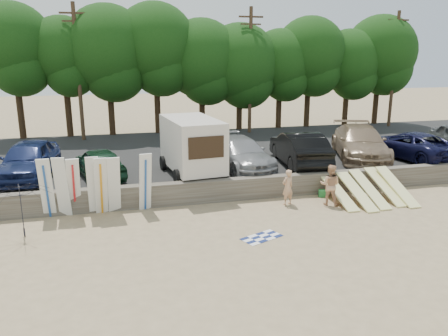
{
  "coord_description": "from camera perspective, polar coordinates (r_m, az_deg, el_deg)",
  "views": [
    {
      "loc": [
        -7.91,
        -15.18,
        6.42
      ],
      "look_at": [
        -3.28,
        3.0,
        1.52
      ],
      "focal_mm": 35.0,
      "sensor_mm": 36.0,
      "label": 1
    }
  ],
  "objects": [
    {
      "name": "surfboard_upright_6",
      "position": [
        18.41,
        -10.24,
        -1.83
      ],
      "size": [
        0.59,
        0.71,
        2.55
      ],
      "primitive_type": "cube",
      "rotation": [
        0.23,
        0.0,
        0.15
      ],
      "color": "silver",
      "rests_on": "ground"
    },
    {
      "name": "seawall",
      "position": [
        20.69,
        8.86,
        -2.17
      ],
      "size": [
        44.0,
        0.5,
        1.0
      ],
      "primitive_type": "cube",
      "color": "#6B6356",
      "rests_on": "ground"
    },
    {
      "name": "car_2",
      "position": [
        22.43,
        2.12,
        1.92
      ],
      "size": [
        2.83,
        5.65,
        1.58
      ],
      "primitive_type": "imported",
      "rotation": [
        0.0,
        0.0,
        0.12
      ],
      "color": "gray",
      "rests_on": "parking_lot"
    },
    {
      "name": "surfboard_upright_0",
      "position": [
        18.64,
        -22.17,
        -2.5
      ],
      "size": [
        0.51,
        0.64,
        2.55
      ],
      "primitive_type": "cube",
      "rotation": [
        0.22,
        0.0,
        -0.01
      ],
      "color": "silver",
      "rests_on": "ground"
    },
    {
      "name": "treeline",
      "position": [
        33.7,
        -0.82,
        14.69
      ],
      "size": [
        33.49,
        6.17,
        9.39
      ],
      "color": "#382616",
      "rests_on": "parking_lot"
    },
    {
      "name": "surfboard_low_2",
      "position": [
        20.75,
        18.42,
        -2.59
      ],
      "size": [
        0.56,
        2.84,
        1.09
      ],
      "primitive_type": "cube",
      "rotation": [
        0.35,
        0.0,
        0.0
      ],
      "color": "#EDE895",
      "rests_on": "ground"
    },
    {
      "name": "ground",
      "position": [
        18.28,
        12.47,
        -6.29
      ],
      "size": [
        120.0,
        120.0,
        0.0
      ],
      "primitive_type": "plane",
      "color": "tan",
      "rests_on": "ground"
    },
    {
      "name": "surfboard_upright_4",
      "position": [
        18.33,
        -15.76,
        -2.3
      ],
      "size": [
        0.58,
        0.85,
        2.51
      ],
      "primitive_type": "cube",
      "rotation": [
        0.29,
        0.0,
        0.11
      ],
      "color": "silver",
      "rests_on": "ground"
    },
    {
      "name": "beach_umbrella",
      "position": [
        17.23,
        -24.99,
        -5.11
      ],
      "size": [
        2.77,
        2.8,
        2.01
      ],
      "primitive_type": "imported",
      "rotation": [
        0.0,
        0.0,
        5.97
      ],
      "color": "black",
      "rests_on": "ground"
    },
    {
      "name": "car_0",
      "position": [
        22.55,
        -24.15,
        0.98
      ],
      "size": [
        2.69,
        5.46,
        1.79
      ],
      "primitive_type": "imported",
      "rotation": [
        0.0,
        0.0,
        -0.11
      ],
      "color": "#16204D",
      "rests_on": "parking_lot"
    },
    {
      "name": "cooler",
      "position": [
        20.81,
        12.79,
        -3.25
      ],
      "size": [
        0.45,
        0.4,
        0.32
      ],
      "primitive_type": "cube",
      "rotation": [
        0.0,
        0.0,
        -0.31
      ],
      "color": "#238038",
      "rests_on": "ground"
    },
    {
      "name": "surfboard_upright_1",
      "position": [
        18.57,
        -20.41,
        -2.38
      ],
      "size": [
        0.57,
        0.64,
        2.56
      ],
      "primitive_type": "cube",
      "rotation": [
        0.2,
        0.0,
        -0.13
      ],
      "color": "silver",
      "rests_on": "ground"
    },
    {
      "name": "surfboard_upright_3",
      "position": [
        18.44,
        -16.65,
        -2.22
      ],
      "size": [
        0.51,
        0.68,
        2.54
      ],
      "primitive_type": "cube",
      "rotation": [
        0.24,
        0.0,
        0.02
      ],
      "color": "silver",
      "rests_on": "ground"
    },
    {
      "name": "gear_bag",
      "position": [
        20.83,
        14.9,
        -3.51
      ],
      "size": [
        0.35,
        0.31,
        0.22
      ],
      "primitive_type": "cube",
      "rotation": [
        0.0,
        0.0,
        0.21
      ],
      "color": "#ED561B",
      "rests_on": "ground"
    },
    {
      "name": "box_trailer",
      "position": [
        21.11,
        -4.2,
        3.19
      ],
      "size": [
        2.87,
        4.56,
        2.76
      ],
      "rotation": [
        0.0,
        0.0,
        0.11
      ],
      "color": "beige",
      "rests_on": "parking_lot"
    },
    {
      "name": "surfboard_low_1",
      "position": [
        20.31,
        16.94,
        -2.92
      ],
      "size": [
        0.56,
        2.86,
        1.03
      ],
      "primitive_type": "cube",
      "rotation": [
        0.33,
        0.0,
        0.0
      ],
      "color": "#EDE895",
      "rests_on": "ground"
    },
    {
      "name": "parking_lot",
      "position": [
        27.55,
        2.78,
        1.89
      ],
      "size": [
        44.0,
        14.5,
        0.7
      ],
      "primitive_type": "cube",
      "color": "#282828",
      "rests_on": "ground"
    },
    {
      "name": "beach_towel",
      "position": [
        16.03,
        4.94,
        -9.01
      ],
      "size": [
        1.97,
        1.97,
        0.0
      ],
      "primitive_type": "plane",
      "rotation": [
        0.0,
        0.0,
        0.4
      ],
      "color": "white",
      "rests_on": "ground"
    },
    {
      "name": "beachgoer_b",
      "position": [
        19.57,
        13.68,
        -2.16
      ],
      "size": [
        1.11,
        1.06,
        1.81
      ],
      "primitive_type": "imported",
      "rotation": [
        0.0,
        0.0,
        2.54
      ],
      "color": "tan",
      "rests_on": "ground"
    },
    {
      "name": "surfboard_upright_5",
      "position": [
        18.34,
        -14.17,
        -2.2
      ],
      "size": [
        0.56,
        0.87,
        2.5
      ],
      "primitive_type": "cube",
      "rotation": [
        0.3,
        0.0,
        0.08
      ],
      "color": "silver",
      "rests_on": "ground"
    },
    {
      "name": "car_1",
      "position": [
        21.51,
        -15.99,
        0.66
      ],
      "size": [
        2.8,
        4.62,
        1.47
      ],
      "primitive_type": "imported",
      "rotation": [
        0.0,
        0.0,
        3.4
      ],
      "color": "black",
      "rests_on": "parking_lot"
    },
    {
      "name": "car_5",
      "position": [
        26.84,
        23.07,
        2.8
      ],
      "size": [
        3.48,
        5.82,
        1.51
      ],
      "primitive_type": "imported",
      "rotation": [
        0.0,
        0.0,
        3.33
      ],
      "color": "black",
      "rests_on": "parking_lot"
    },
    {
      "name": "car_3",
      "position": [
        23.4,
        9.8,
        2.53
      ],
      "size": [
        2.48,
        5.64,
        1.8
      ],
      "primitive_type": "imported",
      "rotation": [
        0.0,
        0.0,
        3.04
      ],
      "color": "black",
      "rests_on": "parking_lot"
    },
    {
      "name": "beachgoer_a",
      "position": [
        19.27,
        8.32,
        -2.5
      ],
      "size": [
        0.67,
        0.54,
        1.59
      ],
      "primitive_type": "imported",
      "rotation": [
        0.0,
        0.0,
        3.46
      ],
      "color": "tan",
      "rests_on": "ground"
    },
    {
      "name": "surfboard_low_3",
      "position": [
        21.36,
        20.25,
        -2.25
      ],
      "size": [
        0.56,
        2.84,
        1.1
      ],
      "primitive_type": "cube",
      "rotation": [
        0.35,
        0.0,
        0.0
      ],
      "color": "#EDE895",
      "rests_on": "ground"
    },
    {
      "name": "surfboard_low_4",
      "position": [
        21.4,
        21.67,
        -2.23
      ],
      "size": [
        0.56,
        2.81,
        1.19
      ],
      "primitive_type": "cube",
      "rotation": [
        0.38,
        0.0,
        0.0
      ],
      "color": "#EDE895",
      "rests_on": "ground"
    },
    {
      "name": "surfboard_low_0",
      "position": [
        20.18,
        14.71,
        -3.0
      ],
      "size": [
        0.56,
        2.89,
        0.95
      ],
      "primitive_type": "cube",
      "rotation": [
        0.3,
        0.0,
        0.0
      ],
      "color": "#EDE895",
      "rests_on": "ground"
    },
    {
      "name": "utility_poles",
      "position": [
        32.73,
        3.45,
        12.87
      ],
      "size": [
        25.8,
        0.26,
        9.0
      ],
      "color": "#473321",
      "rests_on": "parking_lot"
    },
    {
      "name": "surfboard_upright_2",
      "position": [
        18.61,
        -19.03,
        -2.33
      ],
      "size": [
        0.61,
        0.91,
        2.49
      ],
      "primitive_type": "cube",
      "rotation": [
        0.31,
        0.0,
        0.14
      ],
      "color": "silver",
      "rests_on": "ground"
    },
    {
      "name": "car_4",
      "position": [
        25.77,
        17.33,
        3.2
      ],
      "size": [
        4.5,
        6.73,
        1.81
      ],
      "primitive_type": "imported",
      "rotation": [
        0.0,
        0.0,
        -0.35
      ],
      "color": "#8A7258",
      "rests_on": "parking_lot"
    }
  ]
}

